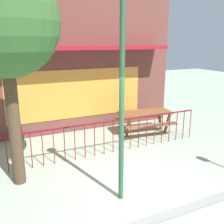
{
  "coord_description": "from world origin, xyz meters",
  "views": [
    {
      "loc": [
        -2.7,
        -4.09,
        3.1
      ],
      "look_at": [
        0.44,
        2.59,
        1.1
      ],
      "focal_mm": 41.41,
      "sensor_mm": 36.0,
      "label": 1
    }
  ],
  "objects": [
    {
      "name": "patio_fence_front",
      "position": [
        0.0,
        2.19,
        0.66
      ],
      "size": [
        6.27,
        0.04,
        0.97
      ],
      "color": "maroon",
      "rests_on": "ground"
    },
    {
      "name": "pub_storefront",
      "position": [
        0.0,
        4.7,
        2.54
      ],
      "size": [
        7.44,
        1.36,
        5.09
      ],
      "color": "#39281C",
      "rests_on": "ground"
    },
    {
      "name": "ground",
      "position": [
        0.0,
        0.0,
        0.0
      ],
      "size": [
        40.0,
        40.0,
        0.0
      ],
      "primitive_type": "plane",
      "color": "#97A68F"
    },
    {
      "name": "street_tree",
      "position": [
        -2.36,
        1.6,
        3.44
      ],
      "size": [
        2.21,
        2.21,
        4.59
      ],
      "color": "#473423",
      "rests_on": "ground"
    },
    {
      "name": "picnic_table_left",
      "position": [
        2.0,
        3.22,
        0.61
      ],
      "size": [
        1.95,
        1.56,
        0.79
      ],
      "color": "brown",
      "rests_on": "ground"
    },
    {
      "name": "curb_edge",
      "position": [
        0.0,
        -0.83,
        0.0
      ],
      "size": [
        10.41,
        0.2,
        0.11
      ],
      "primitive_type": "cube",
      "color": "gray",
      "rests_on": "ground"
    },
    {
      "name": "street_lamp",
      "position": [
        -0.55,
        0.06,
        2.68
      ],
      "size": [
        0.28,
        0.28,
        4.13
      ],
      "color": "#2A5135",
      "rests_on": "ground"
    }
  ]
}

